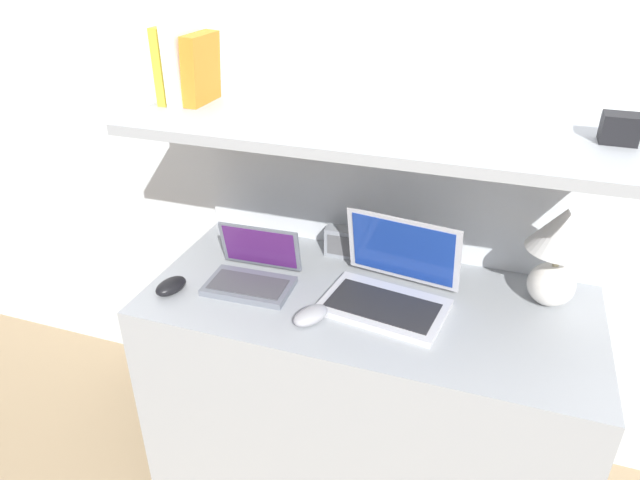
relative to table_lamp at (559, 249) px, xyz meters
The scene contains 14 objects.
wall_back 0.61m from the table_lamp, 157.39° to the left, with size 6.00×0.05×2.40m.
desk 0.77m from the table_lamp, 162.73° to the right, with size 1.33×0.60×0.76m.
back_riser 0.62m from the table_lamp, 161.87° to the left, with size 1.33×0.04×1.26m.
shelf 0.61m from the table_lamp, behind, with size 1.33×0.54×0.03m.
table_lamp is the anchor object (origin of this frame).
laptop_large 0.48m from the table_lamp, 161.58° to the right, with size 0.38×0.32×0.24m.
laptop_small 0.90m from the table_lamp, 167.70° to the right, with size 0.27×0.21×0.17m.
computer_mouse 0.72m from the table_lamp, 153.36° to the right, with size 0.11×0.13×0.04m.
second_mouse 1.14m from the table_lamp, 163.88° to the right, with size 0.09×0.12×0.04m.
router_box 0.67m from the table_lamp, behind, with size 0.12×0.06×0.10m.
book_yellow 1.22m from the table_lamp, behind, with size 0.03×0.16×0.21m.
book_white 1.18m from the table_lamp, behind, with size 0.04×0.18×0.23m.
book_orange 1.13m from the table_lamp, behind, with size 0.06×0.15×0.19m.
shelf_gadget 0.39m from the table_lamp, 55.55° to the right, with size 0.08×0.07×0.07m.
Camera 1 is at (0.32, -1.08, 1.73)m, focal length 32.00 mm.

